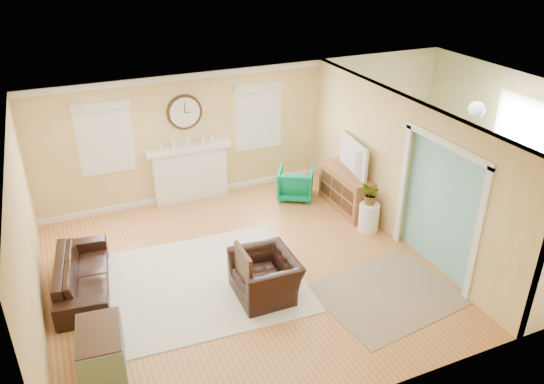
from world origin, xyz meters
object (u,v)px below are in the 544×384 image
object	(u,v)px
eames_chair	(265,276)
credenza	(346,190)
green_chair	(296,183)
sofa	(82,275)
dining_table	(466,206)

from	to	relation	value
eames_chair	credenza	size ratio (longest dim) A/B	0.72
eames_chair	green_chair	distance (m)	3.31
eames_chair	green_chair	world-z (taller)	eames_chair
green_chair	credenza	distance (m)	1.10
green_chair	credenza	xyz separation A→B (m)	(0.72, -0.83, 0.07)
sofa	dining_table	bearing A→B (deg)	-88.45
green_chair	eames_chair	bearing A→B (deg)	86.43
eames_chair	dining_table	bearing A→B (deg)	98.20
sofa	green_chair	distance (m)	4.65
green_chair	credenza	size ratio (longest dim) A/B	0.51
eames_chair	credenza	world-z (taller)	credenza
sofa	dining_table	distance (m)	6.97
credenza	eames_chair	bearing A→B (deg)	-143.11
green_chair	dining_table	bearing A→B (deg)	169.59
sofa	green_chair	size ratio (longest dim) A/B	2.68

